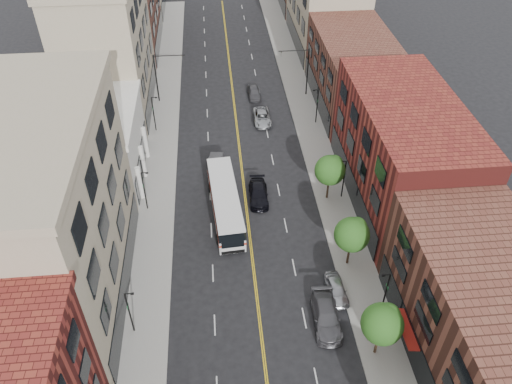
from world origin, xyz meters
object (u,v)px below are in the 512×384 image
object	(u,v)px
car_lane_behind	(215,163)
car_parked_mid	(326,316)
car_lane_a	(258,194)
car_lane_b	(262,117)
city_bus	(225,201)
car_parked_far	(337,289)
car_lane_c	(254,92)

from	to	relation	value
car_lane_behind	car_parked_mid	bearing A→B (deg)	118.06
car_parked_mid	car_lane_behind	size ratio (longest dim) A/B	1.21
car_lane_a	car_lane_b	xyz separation A→B (m)	(2.10, 16.37, -0.04)
city_bus	car_parked_far	xyz separation A→B (m)	(9.74, -12.01, -1.18)
car_lane_c	car_parked_far	bearing A→B (deg)	-85.26
car_lane_behind	car_lane_a	world-z (taller)	car_lane_behind
car_parked_far	car_lane_b	size ratio (longest dim) A/B	0.79
city_bus	car_lane_b	xyz separation A→B (m)	(5.94, 18.63, -1.16)
car_parked_mid	car_parked_far	world-z (taller)	car_parked_mid
car_lane_behind	car_lane_a	size ratio (longest dim) A/B	0.90
car_parked_far	city_bus	bearing A→B (deg)	125.64
car_lane_behind	car_lane_a	xyz separation A→B (m)	(4.69, -6.29, -0.01)
car_lane_b	city_bus	bearing A→B (deg)	-107.29
car_parked_far	car_lane_c	xyz separation A→B (m)	(-4.29, 37.70, 0.06)
city_bus	car_lane_c	size ratio (longest dim) A/B	2.88
car_lane_a	car_lane_behind	bearing A→B (deg)	128.56
car_parked_mid	car_lane_c	bearing A→B (deg)	95.98
car_lane_b	car_parked_far	bearing A→B (deg)	-82.55
city_bus	car_lane_behind	world-z (taller)	city_bus
city_bus	car_lane_b	size ratio (longest dim) A/B	2.47
car_parked_far	car_lane_c	bearing A→B (deg)	93.09
car_parked_mid	car_lane_behind	world-z (taller)	car_parked_mid
car_parked_far	car_lane_b	xyz separation A→B (m)	(-3.80, 30.64, 0.02)
car_parked_mid	car_lane_behind	xyz separation A→B (m)	(-8.99, 23.54, -0.05)
city_bus	car_lane_b	world-z (taller)	city_bus
car_parked_mid	car_lane_a	xyz separation A→B (m)	(-4.30, 17.26, -0.06)
city_bus	car_lane_c	xyz separation A→B (m)	(5.45, 25.69, -1.12)
city_bus	car_lane_a	distance (m)	4.59
car_parked_far	car_lane_behind	size ratio (longest dim) A/B	0.87
car_parked_far	car_lane_a	size ratio (longest dim) A/B	0.78
car_parked_mid	car_lane_b	bearing A→B (deg)	95.94
car_parked_far	car_lane_c	distance (m)	37.95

